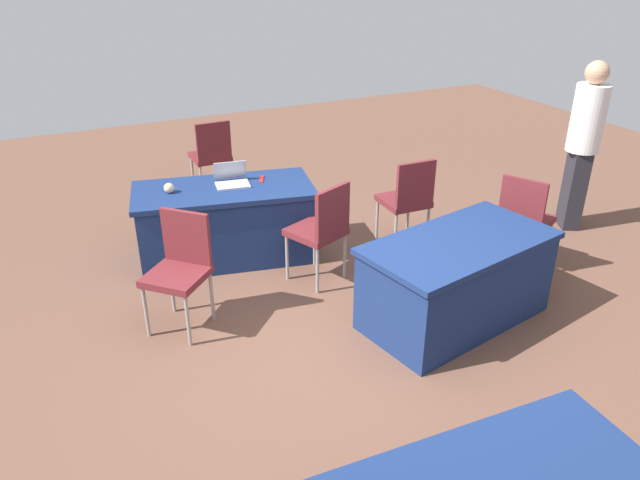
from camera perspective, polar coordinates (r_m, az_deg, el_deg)
ground_plane at (r=4.84m, az=2.18°, el=-9.93°), size 14.40×14.40×0.00m
table_foreground at (r=6.03m, az=-8.89°, el=1.64°), size 1.84×1.13×0.74m
table_mid_right at (r=5.08m, az=12.73°, el=-3.72°), size 1.71×1.10×0.74m
chair_near_front at (r=4.94m, az=-13.05°, el=-2.24°), size 0.62×0.62×0.97m
chair_tucked_left at (r=5.43m, az=0.17°, el=1.27°), size 0.57×0.57×0.97m
chair_tucked_right at (r=6.02m, az=18.73°, el=2.17°), size 0.59×0.59×0.94m
chair_aisle at (r=7.54m, az=-10.19°, el=8.10°), size 0.44×0.44×0.95m
chair_by_pillar at (r=6.15m, az=8.27°, el=4.05°), size 0.46×0.46×0.96m
person_attendee_standing at (r=6.97m, az=23.65°, el=8.83°), size 0.46×0.46×1.80m
laptop_silver at (r=5.95m, az=-8.32°, el=5.60°), size 0.36×0.34×0.21m
yarn_ball at (r=5.85m, az=-14.05°, el=4.78°), size 0.10×0.10×0.10m
scissors_red at (r=6.04m, az=-5.53°, el=5.74°), size 0.11×0.18×0.01m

